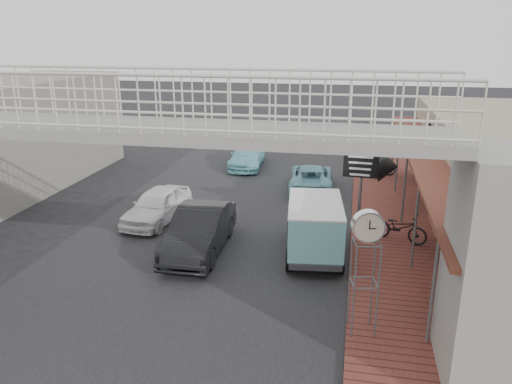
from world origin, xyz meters
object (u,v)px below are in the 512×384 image
at_px(dark_sedan, 200,230).
at_px(motorcycle_far, 380,166).
at_px(angkot_curb, 311,177).
at_px(angkot_van, 315,221).
at_px(white_hatchback, 157,205).
at_px(motorcycle_near, 399,227).
at_px(angkot_far, 247,156).
at_px(arrow_sign, 385,167).
at_px(street_clock, 368,232).

distance_m(dark_sedan, motorcycle_far, 12.22).
relative_size(angkot_curb, angkot_van, 1.05).
height_order(dark_sedan, angkot_curb, dark_sedan).
xyz_separation_m(dark_sedan, angkot_van, (3.81, 0.48, 0.45)).
bearing_deg(white_hatchback, dark_sedan, -37.87).
height_order(white_hatchback, motorcycle_near, white_hatchback).
height_order(angkot_curb, angkot_van, angkot_van).
bearing_deg(motorcycle_far, angkot_far, 73.34).
relative_size(white_hatchback, angkot_far, 0.93).
height_order(angkot_curb, motorcycle_near, angkot_curb).
bearing_deg(angkot_van, angkot_curb, 89.65).
distance_m(angkot_curb, motorcycle_near, 6.85).
xyz_separation_m(angkot_curb, arrow_sign, (2.98, -5.63, 2.12)).
bearing_deg(motorcycle_near, white_hatchback, 109.55).
xyz_separation_m(motorcycle_near, motorcycle_far, (-0.35, 8.52, -0.01)).
bearing_deg(street_clock, angkot_van, 98.01).
distance_m(angkot_far, motorcycle_far, 7.17).
bearing_deg(white_hatchback, angkot_curb, 50.19).
xyz_separation_m(motorcycle_near, street_clock, (-1.29, -5.88, 2.07)).
bearing_deg(motorcycle_far, angkot_curb, 119.41).
height_order(motorcycle_near, street_clock, street_clock).
distance_m(white_hatchback, dark_sedan, 3.46).
bearing_deg(angkot_van, arrow_sign, 30.62).
distance_m(dark_sedan, angkot_curb, 8.35).
bearing_deg(dark_sedan, angkot_far, 92.19).
relative_size(angkot_van, motorcycle_far, 2.41).
relative_size(angkot_van, street_clock, 1.29).
distance_m(dark_sedan, angkot_van, 3.87).
xyz_separation_m(dark_sedan, street_clock, (5.35, -3.92, 1.94)).
bearing_deg(motorcycle_near, angkot_van, 139.83).
xyz_separation_m(angkot_van, motorcycle_near, (2.84, 1.48, -0.59)).
height_order(motorcycle_near, arrow_sign, arrow_sign).
relative_size(angkot_far, arrow_sign, 1.28).
height_order(white_hatchback, motorcycle_far, white_hatchback).
xyz_separation_m(angkot_far, street_clock, (6.19, -15.19, 2.09)).
distance_m(angkot_van, motorcycle_far, 10.32).
bearing_deg(street_clock, angkot_curb, 89.83).
height_order(angkot_curb, street_clock, street_clock).
relative_size(dark_sedan, arrow_sign, 1.41).
relative_size(white_hatchback, angkot_van, 0.95).
xyz_separation_m(white_hatchback, motorcycle_far, (8.79, 8.09, -0.05)).
relative_size(angkot_curb, arrow_sign, 1.32).
xyz_separation_m(angkot_far, motorcycle_far, (7.13, -0.80, 0.00)).
height_order(angkot_far, motorcycle_far, angkot_far).
bearing_deg(motorcycle_far, angkot_van, 155.80).
distance_m(angkot_van, motorcycle_near, 3.26).
height_order(white_hatchback, street_clock, street_clock).
relative_size(motorcycle_far, arrow_sign, 0.52).
bearing_deg(motorcycle_near, angkot_curb, 54.06).
bearing_deg(angkot_van, dark_sedan, -179.21).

